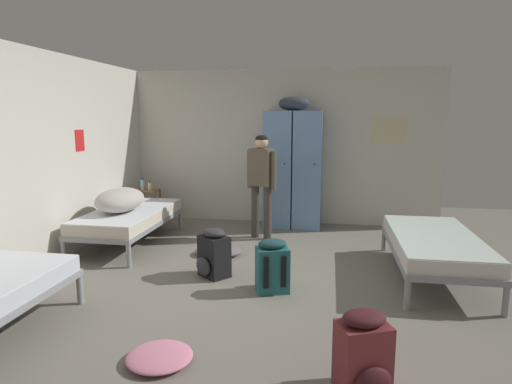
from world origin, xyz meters
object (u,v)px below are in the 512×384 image
at_px(person_traveler, 261,177).
at_px(bed_left_rear, 129,217).
at_px(backpack_teal, 272,266).
at_px(backpack_maroon, 363,354).
at_px(backpack_black, 213,254).
at_px(clothes_pile_grey, 218,251).
at_px(bed_right, 434,244).
at_px(water_bottle, 142,184).
at_px(clothes_pile_pink, 160,357).
at_px(bedding_heap, 120,200).
at_px(locker_bank, 293,167).
at_px(lotion_bottle, 150,186).
at_px(shelf_unit, 147,203).

bearing_deg(person_traveler, bed_left_rear, -161.00).
bearing_deg(backpack_teal, backpack_maroon, -62.95).
distance_m(backpack_black, clothes_pile_grey, 0.81).
distance_m(bed_right, clothes_pile_grey, 2.60).
height_order(water_bottle, clothes_pile_pink, water_bottle).
height_order(bedding_heap, backpack_black, bedding_heap).
height_order(locker_bank, backpack_maroon, locker_bank).
bearing_deg(bed_left_rear, locker_bank, 32.81).
distance_m(bedding_heap, clothes_pile_grey, 1.53).
distance_m(bed_left_rear, clothes_pile_pink, 3.20).
bearing_deg(person_traveler, bedding_heap, -158.19).
height_order(bedding_heap, clothes_pile_pink, bedding_heap).
height_order(bed_right, lotion_bottle, lotion_bottle).
bearing_deg(shelf_unit, clothes_pile_grey, -42.59).
xyz_separation_m(bed_left_rear, water_bottle, (-0.33, 1.21, 0.28)).
bearing_deg(lotion_bottle, locker_bank, 5.80).
bearing_deg(bed_left_rear, person_traveler, 19.00).
bearing_deg(person_traveler, bed_right, -30.76).
bearing_deg(bedding_heap, bed_right, -7.69).
bearing_deg(bed_right, backpack_maroon, -112.13).
distance_m(shelf_unit, clothes_pile_pink, 4.37).
bearing_deg(backpack_black, lotion_bottle, 127.28).
bearing_deg(lotion_bottle, backpack_black, -52.72).
bearing_deg(locker_bank, bed_left_rear, -147.19).
distance_m(locker_bank, bedding_heap, 2.69).
relative_size(bed_right, water_bottle, 9.81).
relative_size(locker_bank, clothes_pile_pink, 4.27).
relative_size(bedding_heap, water_bottle, 4.52).
xyz_separation_m(backpack_teal, clothes_pile_grey, (-0.84, 1.07, -0.21)).
xyz_separation_m(bedding_heap, backpack_maroon, (3.03, -2.77, -0.39)).
height_order(shelf_unit, water_bottle, water_bottle).
distance_m(bed_left_rear, bedding_heap, 0.30).
bearing_deg(lotion_bottle, bed_left_rear, -81.10).
relative_size(bed_right, backpack_maroon, 3.45).
height_order(lotion_bottle, backpack_black, lotion_bottle).
distance_m(bed_right, lotion_bottle, 4.45).
height_order(backpack_maroon, clothes_pile_pink, backpack_maroon).
bearing_deg(backpack_maroon, water_bottle, 128.85).
distance_m(shelf_unit, bedding_heap, 1.36).
xyz_separation_m(bed_left_rear, bedding_heap, (-0.06, -0.12, 0.27)).
xyz_separation_m(locker_bank, clothes_pile_pink, (-0.60, -4.17, -0.93)).
bearing_deg(backpack_black, bed_left_rear, 145.10).
relative_size(bedding_heap, backpack_maroon, 1.59).
relative_size(bedding_heap, person_traveler, 0.58).
distance_m(shelf_unit, backpack_black, 2.82).
xyz_separation_m(bed_left_rear, backpack_teal, (2.18, -1.33, -0.12)).
bearing_deg(backpack_maroon, locker_bank, 100.90).
height_order(bed_right, backpack_maroon, backpack_maroon).
bearing_deg(water_bottle, lotion_bottle, -21.80).
height_order(shelf_unit, bed_left_rear, shelf_unit).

